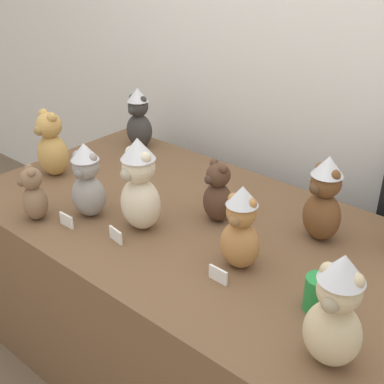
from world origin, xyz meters
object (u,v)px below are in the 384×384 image
at_px(teddy_bear_charcoal, 139,119).
at_px(teddy_bear_mocha, 34,195).
at_px(teddy_bear_sand, 336,312).
at_px(teddy_bear_chestnut, 324,199).
at_px(teddy_bear_cream, 139,185).
at_px(display_table, 192,297).
at_px(teddy_bear_honey, 52,146).
at_px(teddy_bear_ash, 87,181).
at_px(teddy_bear_cocoa, 218,193).
at_px(teddy_bear_caramel, 241,228).
at_px(party_cup_green, 318,294).

bearing_deg(teddy_bear_charcoal, teddy_bear_mocha, -79.93).
xyz_separation_m(teddy_bear_sand, teddy_bear_chestnut, (-0.30, 0.51, -0.01)).
distance_m(teddy_bear_sand, teddy_bear_cream, 0.85).
xyz_separation_m(display_table, teddy_bear_mocha, (-0.46, -0.38, 0.48)).
relative_size(display_table, teddy_bear_honey, 6.11).
height_order(teddy_bear_sand, teddy_bear_ash, teddy_bear_sand).
relative_size(teddy_bear_honey, teddy_bear_chestnut, 0.94).
relative_size(teddy_bear_chestnut, teddy_bear_ash, 1.06).
bearing_deg(teddy_bear_mocha, teddy_bear_ash, 69.78).
relative_size(teddy_bear_cocoa, teddy_bear_ash, 0.80).
bearing_deg(teddy_bear_cream, teddy_bear_caramel, 10.36).
bearing_deg(teddy_bear_caramel, display_table, 151.59).
relative_size(teddy_bear_sand, teddy_bear_ash, 1.10).
bearing_deg(teddy_bear_chestnut, party_cup_green, -42.99).
bearing_deg(teddy_bear_honey, teddy_bear_chestnut, 19.36).
xyz_separation_m(teddy_bear_honey, teddy_bear_chestnut, (1.16, 0.30, 0.02)).
bearing_deg(teddy_bear_mocha, teddy_bear_honey, 155.85).
xyz_separation_m(teddy_bear_sand, teddy_bear_cream, (-0.83, 0.14, 0.01)).
bearing_deg(teddy_bear_cocoa, teddy_bear_honey, -150.83).
bearing_deg(teddy_bear_caramel, teddy_bear_sand, -30.79).
height_order(teddy_bear_chestnut, teddy_bear_charcoal, teddy_bear_chestnut).
height_order(teddy_bear_honey, teddy_bear_ash, teddy_bear_ash).
bearing_deg(teddy_bear_mocha, party_cup_green, 34.08).
xyz_separation_m(teddy_bear_charcoal, party_cup_green, (1.28, -0.52, -0.09)).
bearing_deg(display_table, teddy_bear_caramel, -21.44).
bearing_deg(teddy_bear_honey, teddy_bear_cream, -1.07).
xyz_separation_m(display_table, party_cup_green, (0.60, -0.15, 0.43)).
height_order(display_table, teddy_bear_cream, teddy_bear_cream).
relative_size(teddy_bear_honey, teddy_bear_sand, 0.90).
distance_m(teddy_bear_honey, teddy_bear_charcoal, 0.48).
xyz_separation_m(teddy_bear_cocoa, party_cup_green, (0.53, -0.21, -0.06)).
distance_m(teddy_bear_cocoa, teddy_bear_chestnut, 0.38).
height_order(teddy_bear_cocoa, teddy_bear_chestnut, teddy_bear_chestnut).
relative_size(teddy_bear_honey, party_cup_green, 2.72).
distance_m(teddy_bear_cocoa, teddy_bear_charcoal, 0.81).
relative_size(teddy_bear_sand, teddy_bear_cream, 0.93).
height_order(teddy_bear_caramel, party_cup_green, teddy_bear_caramel).
height_order(teddy_bear_cocoa, teddy_bear_caramel, teddy_bear_caramel).
bearing_deg(teddy_bear_sand, party_cup_green, 123.88).
distance_m(teddy_bear_honey, party_cup_green, 1.34).
relative_size(teddy_bear_sand, teddy_bear_mocha, 1.51).
relative_size(teddy_bear_honey, teddy_bear_mocha, 1.37).
relative_size(teddy_bear_mocha, teddy_bear_charcoal, 0.72).
bearing_deg(teddy_bear_ash, teddy_bear_mocha, -149.03).
height_order(teddy_bear_sand, teddy_bear_cream, teddy_bear_cream).
height_order(display_table, party_cup_green, party_cup_green).
bearing_deg(teddy_bear_sand, teddy_bear_cream, 167.06).
xyz_separation_m(teddy_bear_cream, teddy_bear_charcoal, (-0.56, 0.54, -0.03)).
height_order(teddy_bear_honey, teddy_bear_chestnut, teddy_bear_chestnut).
xyz_separation_m(teddy_bear_cream, teddy_bear_chestnut, (0.54, 0.37, -0.02)).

